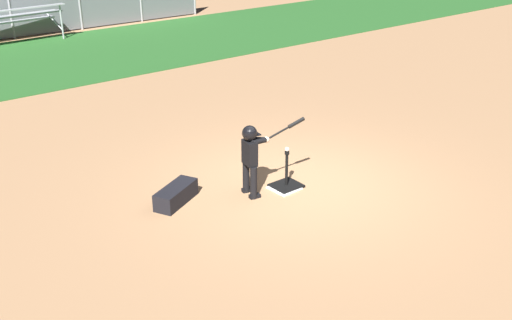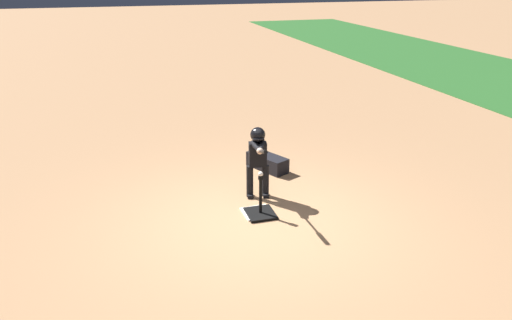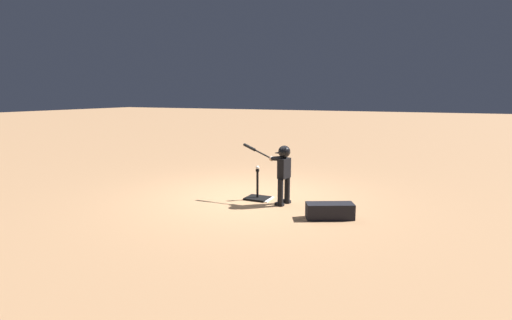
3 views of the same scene
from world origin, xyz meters
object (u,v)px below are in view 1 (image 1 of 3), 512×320
batting_tee (286,183)px  bleachers_far_left (133,2)px  equipment_bag (176,195)px  batter_child (252,151)px  baseball (287,149)px

batting_tee → bleachers_far_left: 16.88m
batting_tee → equipment_bag: (-1.73, 0.66, 0.06)m
batting_tee → batter_child: batter_child is taller
baseball → equipment_bag: 1.93m
batting_tee → equipment_bag: bearing=159.1°
batter_child → bleachers_far_left: size_ratio=0.32×
batter_child → batting_tee: bearing=-13.0°
batter_child → baseball: size_ratio=16.18×
bleachers_far_left → batting_tee: bearing=-109.4°
batter_child → bleachers_far_left: (6.21, 15.77, -0.26)m
batting_tee → equipment_bag: batting_tee is taller
batter_child → equipment_bag: 1.38m
batting_tee → bleachers_far_left: (5.59, 15.92, 0.43)m
batting_tee → baseball: size_ratio=8.71×
batting_tee → baseball: (-0.00, -0.00, 0.60)m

